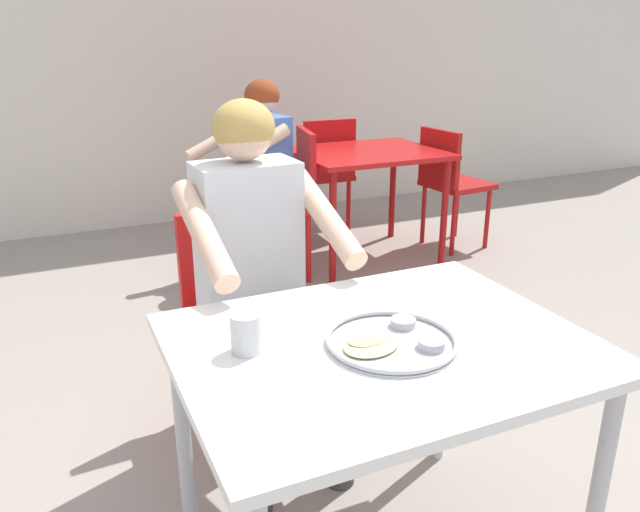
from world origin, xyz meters
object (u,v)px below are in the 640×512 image
table_foreground (380,369)px  patron_background (250,163)px  chair_red_far (324,169)px  drinking_cup (246,332)px  diner_foreground (258,256)px  table_background_red (367,164)px  chair_red_right (450,178)px  chair_foreground (240,302)px  chair_red_left (288,193)px  thali_tray (391,340)px

table_foreground → patron_background: size_ratio=0.85×
chair_red_far → drinking_cup: bearing=-118.1°
diner_foreground → table_background_red: 2.10m
table_background_red → patron_background: size_ratio=0.77×
table_foreground → chair_red_right: (1.83, 2.26, -0.15)m
drinking_cup → chair_foreground: chair_foreground is taller
diner_foreground → chair_red_left: diner_foreground is taller
chair_red_right → chair_red_left: bearing=-178.9°
chair_red_left → patron_background: bearing=166.3°
table_foreground → chair_foreground: chair_foreground is taller
thali_tray → chair_red_left: 2.36m
chair_red_right → thali_tray: bearing=-128.5°
thali_tray → chair_red_far: bearing=68.3°
table_foreground → chair_red_left: size_ratio=1.13×
table_foreground → chair_red_far: (1.16, 2.87, -0.14)m
chair_foreground → chair_red_far: bearing=57.6°
table_background_red → chair_red_right: size_ratio=1.09×
table_background_red → chair_red_far: (-0.05, 0.56, -0.13)m
drinking_cup → chair_red_left: bearing=66.1°
chair_red_right → patron_background: size_ratio=0.70×
drinking_cup → chair_red_far: 3.17m
table_foreground → chair_red_left: 2.33m
table_foreground → drinking_cup: size_ratio=10.26×
chair_foreground → diner_foreground: size_ratio=0.66×
chair_red_far → chair_red_left: bearing=-130.0°
thali_tray → diner_foreground: bearing=98.7°
drinking_cup → chair_red_left: (0.96, 2.16, -0.26)m
patron_background → table_foreground: bearing=-100.4°
diner_foreground → table_background_red: bearing=51.6°
thali_tray → chair_foreground: chair_foreground is taller
thali_tray → patron_background: patron_background is taller
table_foreground → chair_red_right: size_ratio=1.22×
table_foreground → chair_foreground: size_ratio=1.23×
table_background_red → chair_red_right: bearing=-4.2°
chair_red_left → chair_red_right: 1.20m
chair_red_left → chair_red_right: size_ratio=1.08×
chair_foreground → table_background_red: chair_foreground is taller
thali_tray → table_background_red: bearing=62.9°
diner_foreground → table_background_red: (1.31, 1.65, -0.11)m
diner_foreground → table_foreground: bearing=-81.9°
thali_tray → diner_foreground: (-0.11, 0.69, 0.01)m
table_foreground → thali_tray: (0.01, -0.03, 0.09)m
chair_red_right → patron_background: (-1.42, 0.03, 0.22)m
chair_red_right → table_foreground: bearing=-129.0°
table_background_red → chair_red_right: (0.62, -0.05, -0.14)m
thali_tray → table_foreground: bearing=110.8°
chair_foreground → diner_foreground: bearing=-88.3°
chair_red_far → chair_foreground: bearing=-122.4°
thali_tray → table_background_red: (1.20, 2.34, -0.10)m
chair_red_far → patron_background: (-0.74, -0.58, 0.21)m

